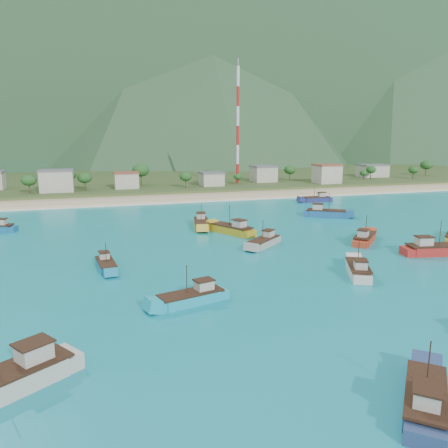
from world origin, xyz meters
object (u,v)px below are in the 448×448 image
object	(u,v)px
boat_16	(365,239)
boat_0	(264,242)
boat_19	(358,271)
boat_11	(11,381)
boat_23	(232,230)
boat_6	(325,214)
boat_1	(425,402)
radio_tower	(238,126)
boat_24	(317,199)
boat_21	(201,224)
boat_13	(106,266)
boat_17	(434,250)
boat_2	(192,298)

from	to	relation	value
boat_16	boat_0	bearing A→B (deg)	-144.65
boat_19	boat_11	bearing A→B (deg)	-132.43
boat_23	boat_6	bearing A→B (deg)	-5.79
boat_1	boat_11	bearing A→B (deg)	-159.55
radio_tower	boat_24	distance (m)	56.47
radio_tower	boat_11	world-z (taller)	radio_tower
boat_11	boat_21	bearing A→B (deg)	-61.54
boat_13	boat_21	world-z (taller)	boat_21
boat_11	boat_21	size ratio (longest dim) A/B	1.07
boat_19	boat_24	size ratio (longest dim) A/B	0.99
boat_6	boat_17	distance (m)	40.03
boat_0	boat_17	size ratio (longest dim) A/B	0.77
boat_11	boat_21	distance (m)	69.47
boat_0	boat_23	distance (m)	12.42
boat_16	boat_24	distance (m)	56.16
boat_17	boat_19	xyz separation A→B (m)	(-20.20, -5.96, -0.19)
boat_21	boat_6	bearing A→B (deg)	-162.56
boat_17	boat_16	bearing A→B (deg)	-139.38
boat_0	boat_24	xyz separation A→B (m)	(39.09, 49.39, 0.05)
boat_2	boat_16	xyz separation A→B (m)	(41.46, 21.79, 0.05)
boat_16	radio_tower	bearing A→B (deg)	131.16
boat_17	boat_2	bearing A→B (deg)	-66.88
boat_23	boat_24	size ratio (longest dim) A/B	1.14
boat_0	boat_24	size ratio (longest dim) A/B	0.90
boat_1	boat_13	xyz separation A→B (m)	(-22.90, 46.80, -0.19)
boat_1	boat_23	bearing A→B (deg)	127.52
boat_13	boat_19	distance (m)	40.96
boat_0	boat_2	world-z (taller)	boat_2
radio_tower	boat_13	world-z (taller)	radio_tower
boat_24	boat_19	bearing A→B (deg)	157.90
boat_19	boat_21	size ratio (longest dim) A/B	0.91
boat_19	boat_24	distance (m)	77.78
boat_13	boat_1	bearing A→B (deg)	110.07
boat_19	boat_24	xyz separation A→B (m)	(31.93, 70.92, 0.04)
boat_0	boat_16	size ratio (longest dim) A/B	0.98
boat_16	boat_19	distance (m)	22.42
boat_21	boat_24	bearing A→B (deg)	-136.84
boat_13	boat_17	bearing A→B (deg)	165.05
boat_17	boat_11	bearing A→B (deg)	-58.36
boat_11	boat_21	xyz separation A→B (m)	(32.57, 61.36, -0.14)
radio_tower	boat_24	bearing A→B (deg)	-77.82
boat_0	boat_6	xyz separation A→B (m)	(27.93, 24.46, 0.19)
boat_0	boat_21	size ratio (longest dim) A/B	0.83
boat_0	boat_13	bearing A→B (deg)	61.35
boat_11	boat_19	size ratio (longest dim) A/B	1.18
boat_16	boat_23	world-z (taller)	boat_23
boat_11	boat_19	distance (m)	50.99
boat_19	boat_6	bearing A→B (deg)	91.58
boat_11	boat_19	bearing A→B (deg)	-101.89
boat_1	boat_11	size ratio (longest dim) A/B	0.80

